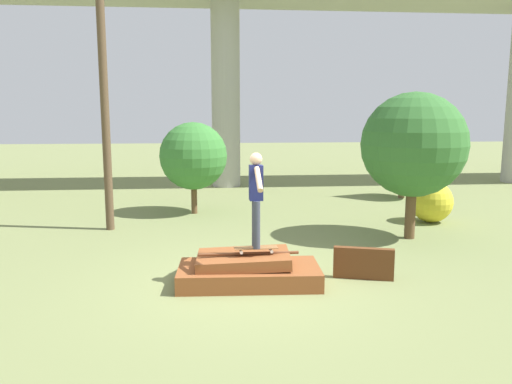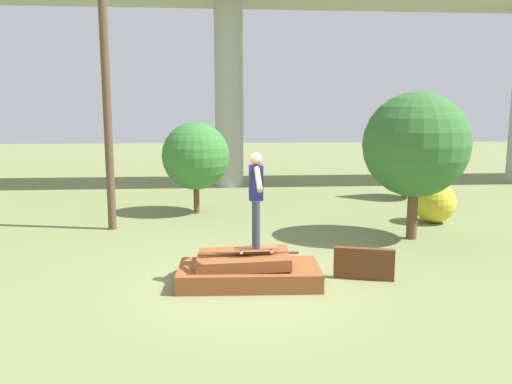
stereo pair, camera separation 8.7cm
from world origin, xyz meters
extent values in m
plane|color=olive|center=(0.00, 0.00, 0.00)|extent=(80.00, 80.00, 0.00)
cube|color=brown|center=(0.00, 0.00, 0.15)|extent=(2.43, 1.26, 0.31)
cube|color=brown|center=(-0.09, 0.08, 0.40)|extent=(1.63, 1.10, 0.25)
cylinder|color=brown|center=(0.00, 0.00, 0.53)|extent=(1.70, 0.05, 0.05)
cube|color=#5B3319|center=(2.02, 0.07, 0.28)|extent=(1.04, 0.42, 0.56)
cube|color=brown|center=(0.12, -0.02, 0.63)|extent=(0.73, 0.22, 0.01)
cylinder|color=silver|center=(0.37, 0.07, 0.58)|extent=(0.05, 0.03, 0.05)
cylinder|color=silver|center=(0.38, -0.10, 0.58)|extent=(0.05, 0.03, 0.05)
cylinder|color=silver|center=(-0.14, 0.06, 0.58)|extent=(0.05, 0.03, 0.05)
cylinder|color=silver|center=(-0.13, -0.11, 0.58)|extent=(0.05, 0.03, 0.05)
cylinder|color=#383D4C|center=(0.12, 0.06, 1.04)|extent=(0.12, 0.12, 0.81)
cylinder|color=#383D4C|center=(0.12, -0.11, 1.04)|extent=(0.12, 0.12, 0.81)
cube|color=#191E51|center=(0.12, -0.02, 1.74)|extent=(0.23, 0.22, 0.58)
sphere|color=tan|center=(0.12, -0.02, 2.13)|extent=(0.21, 0.21, 0.21)
cylinder|color=tan|center=(0.11, 0.33, 1.85)|extent=(0.10, 0.53, 0.37)
cylinder|color=tan|center=(0.13, -0.37, 1.85)|extent=(0.10, 0.53, 0.37)
cylinder|color=#A8A59E|center=(0.00, 11.54, 3.55)|extent=(1.10, 1.10, 7.10)
cylinder|color=brown|center=(-3.14, 4.31, 4.13)|extent=(0.20, 0.20, 8.27)
cylinder|color=brown|center=(3.95, 2.77, 0.58)|extent=(0.24, 0.24, 1.16)
sphere|color=#336B2D|center=(3.95, 2.77, 2.17)|extent=(2.37, 2.37, 2.37)
cylinder|color=brown|center=(-1.11, 6.14, 0.42)|extent=(0.17, 0.17, 0.85)
sphere|color=#387A33|center=(-1.11, 6.14, 1.66)|extent=(1.92, 1.92, 1.92)
cylinder|color=brown|center=(5.86, 8.15, 0.49)|extent=(0.21, 0.21, 0.98)
cone|color=#428438|center=(5.86, 8.15, 1.99)|extent=(1.71, 1.71, 2.03)
sphere|color=gold|center=(5.20, 4.38, 0.55)|extent=(1.11, 1.11, 1.11)
camera|label=1|loc=(-0.62, -8.13, 2.88)|focal=35.00mm
camera|label=2|loc=(-0.54, -8.14, 2.88)|focal=35.00mm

